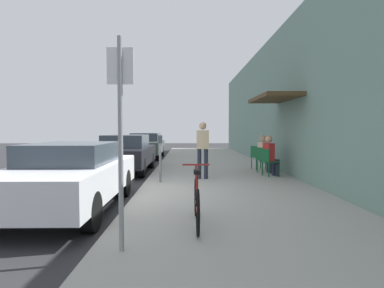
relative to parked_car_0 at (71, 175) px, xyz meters
name	(u,v)px	position (x,y,z in m)	size (l,w,h in m)	color
ground_plane	(138,195)	(1.10, 1.48, -0.71)	(60.00, 60.00, 0.00)	#2D2D30
sidewalk_slab	(221,180)	(3.35, 3.48, -0.65)	(4.50, 32.00, 0.12)	#9E9B93
building_facade	(300,96)	(5.74, 3.48, 1.91)	(1.40, 32.00, 5.23)	gray
parked_car_0	(71,175)	(0.00, 0.00, 0.00)	(1.80, 4.40, 1.33)	silver
parked_car_1	(126,153)	(0.00, 5.79, 0.02)	(1.80, 4.40, 1.40)	black
parked_car_2	(146,145)	(0.00, 11.75, 0.02)	(1.80, 4.40, 1.40)	#47514C
parking_meter	(160,155)	(1.55, 2.68, 0.18)	(0.12, 0.10, 1.32)	slate
street_sign	(120,127)	(1.50, -2.50, 0.93)	(0.32, 0.06, 2.60)	gray
bicycle_0	(197,202)	(2.45, -1.44, -0.23)	(0.46, 1.71, 0.90)	black
cafe_chair_0	(269,160)	(4.88, 3.81, -0.08)	(0.56, 0.56, 0.87)	#14592D
seated_patron_0	(270,154)	(4.94, 3.83, 0.11)	(0.51, 0.46, 1.29)	#232838
cafe_chair_1	(263,158)	(4.88, 4.59, -0.08)	(0.54, 0.54, 0.87)	#14592D
seated_patron_1	(264,153)	(4.94, 4.60, 0.11)	(0.50, 0.45, 1.29)	#232838
cafe_chair_2	(257,156)	(4.88, 5.59, -0.08)	(0.54, 0.54, 0.87)	#14592D
pedestrian_standing	(203,146)	(2.77, 3.32, 0.41)	(0.36, 0.22, 1.70)	#232838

